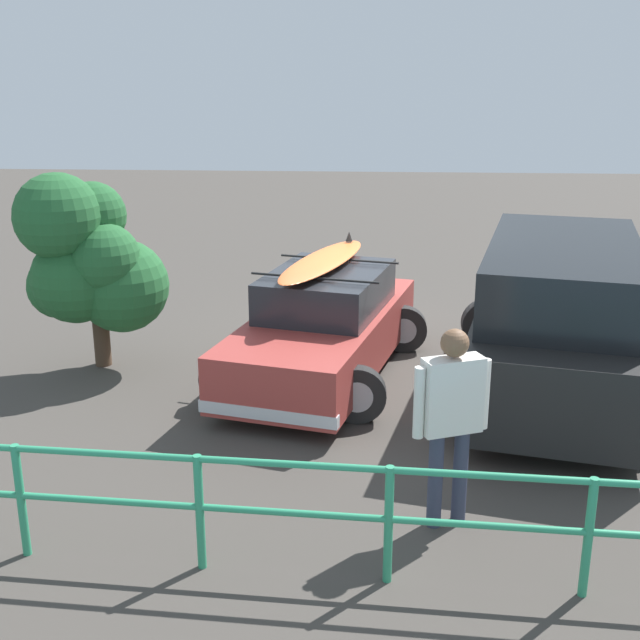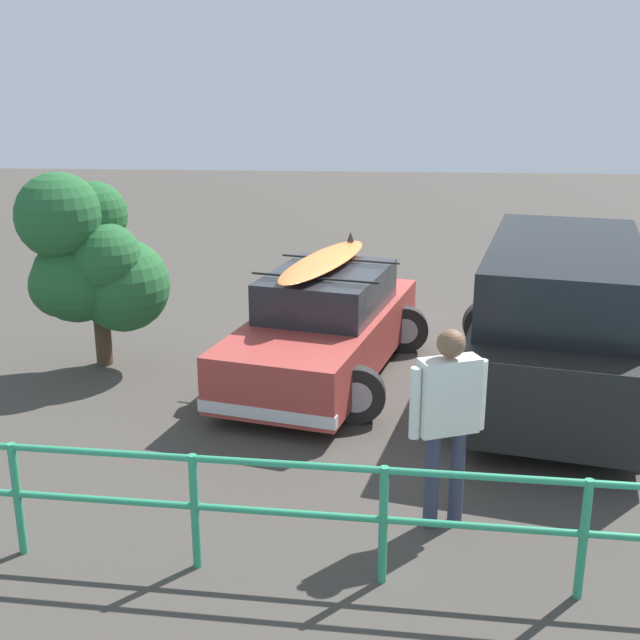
{
  "view_description": "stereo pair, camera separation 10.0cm",
  "coord_description": "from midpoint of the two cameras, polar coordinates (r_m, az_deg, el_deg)",
  "views": [
    {
      "loc": [
        -0.14,
        10.53,
        3.82
      ],
      "look_at": [
        0.48,
        1.28,
        0.95
      ],
      "focal_mm": 45.0,
      "sensor_mm": 36.0,
      "label": 1
    },
    {
      "loc": [
        -0.24,
        10.52,
        3.82
      ],
      "look_at": [
        0.48,
        1.28,
        0.95
      ],
      "focal_mm": 45.0,
      "sensor_mm": 36.0,
      "label": 2
    }
  ],
  "objects": [
    {
      "name": "ground_plane",
      "position": [
        11.2,
        3.2,
        -2.81
      ],
      "size": [
        44.0,
        44.0,
        0.02
      ],
      "primitive_type": "cube",
      "color": "#423D38",
      "rests_on": "ground"
    },
    {
      "name": "railing_fence",
      "position": [
        6.35,
        -1.87,
        -12.7
      ],
      "size": [
        7.49,
        0.49,
        0.99
      ],
      "color": "#2D9366",
      "rests_on": "ground"
    },
    {
      "name": "person_bystander",
      "position": [
        6.91,
        9.48,
        -6.38
      ],
      "size": [
        0.66,
        0.38,
        1.8
      ],
      "color": "#33384C",
      "rests_on": "ground"
    },
    {
      "name": "sedan_car",
      "position": [
        10.4,
        0.59,
        -0.48
      ],
      "size": [
        2.82,
        4.37,
        1.66
      ],
      "color": "#9E3833",
      "rests_on": "ground"
    },
    {
      "name": "suv_car",
      "position": [
        10.16,
        16.96,
        0.16
      ],
      "size": [
        3.21,
        5.13,
        1.9
      ],
      "color": "black",
      "rests_on": "ground"
    },
    {
      "name": "bush_near_right",
      "position": [
        10.7,
        19.89,
        0.02
      ],
      "size": [
        2.39,
        2.31,
        1.98
      ],
      "color": "#4C3828",
      "rests_on": "ground"
    },
    {
      "name": "bush_near_left",
      "position": [
        10.74,
        -15.73,
        4.12
      ],
      "size": [
        1.81,
        1.45,
        2.65
      ],
      "color": "#4C3828",
      "rests_on": "ground"
    }
  ]
}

